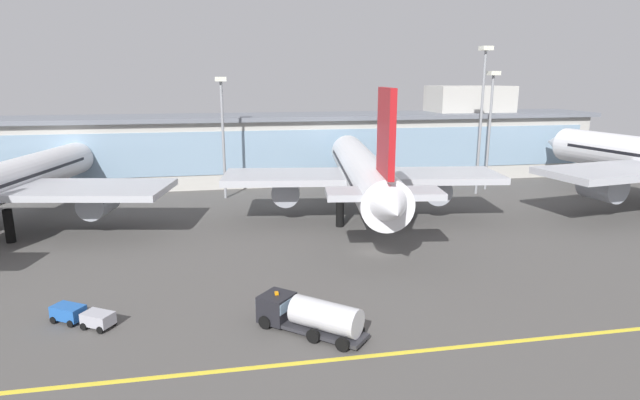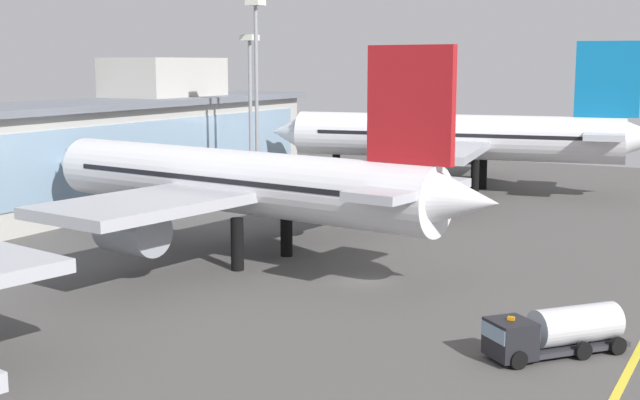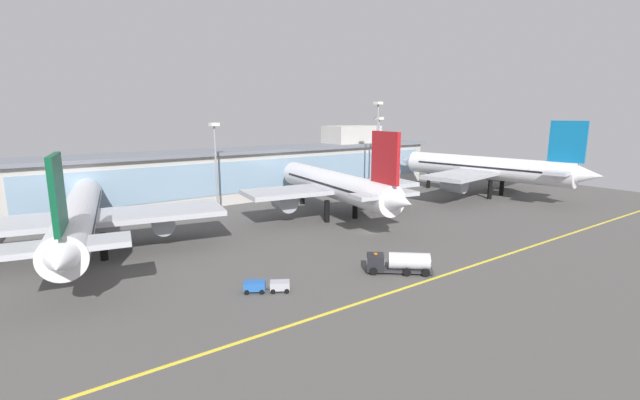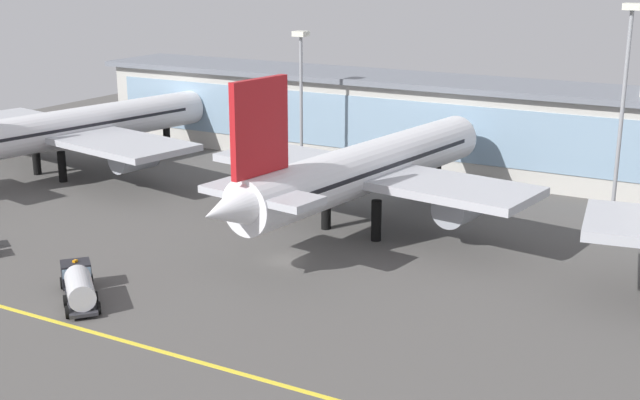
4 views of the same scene
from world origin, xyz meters
name	(u,v)px [view 3 (image 3 of 4)]	position (x,y,z in m)	size (l,w,h in m)	color
ground_plane	(369,233)	(0.00, 0.00, 0.00)	(180.00, 180.00, 0.00)	#514F4C
taxiway_centreline_stripe	(471,266)	(0.00, -22.00, 0.01)	(144.00, 0.50, 0.01)	yellow
terminal_building	(263,170)	(1.74, 44.13, 6.92)	(115.32, 14.00, 18.01)	beige
airliner_near_left	(78,217)	(-45.06, 15.50, 6.34)	(44.21, 53.70, 17.37)	black
airliner_near_right	(334,185)	(2.24, 13.56, 6.84)	(39.12, 50.08, 18.69)	black
airliner_far_right	(486,168)	(50.13, 9.87, 7.33)	(47.11, 53.99, 20.06)	black
fuel_tanker_truck	(397,262)	(-10.61, -17.50, 1.51)	(8.42, 7.76, 2.90)	black
baggage_tug_near	(266,286)	(-28.51, -12.84, 0.79)	(5.56, 4.28, 1.40)	black
apron_light_mast_west	(377,136)	(26.31, 26.58, 16.03)	(1.80, 1.80, 24.66)	gray
apron_light_mast_centre	(379,143)	(29.66, 29.62, 13.84)	(1.80, 1.80, 20.74)	gray
apron_light_mast_east	(215,153)	(-16.50, 31.16, 13.29)	(1.80, 1.80, 19.77)	gray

